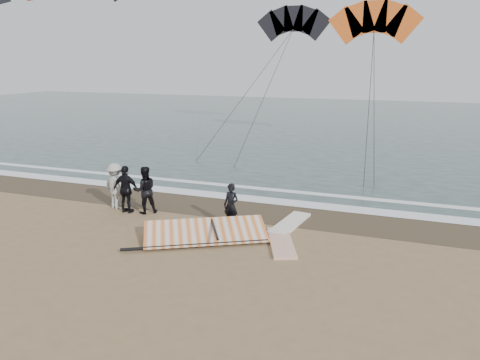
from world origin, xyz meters
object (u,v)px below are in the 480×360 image
object	(u,v)px
sail_rig	(206,233)
man_main	(231,205)
board_cream	(290,223)
board_white	(281,242)

from	to	relation	value
sail_rig	man_main	bearing A→B (deg)	73.98
man_main	sail_rig	bearing A→B (deg)	-94.36
board_cream	sail_rig	size ratio (longest dim) A/B	0.60
man_main	board_white	bearing A→B (deg)	-12.87
man_main	board_white	world-z (taller)	man_main
board_white	board_cream	distance (m)	1.86
board_cream	sail_rig	world-z (taller)	sail_rig
man_main	board_cream	world-z (taller)	man_main
board_cream	sail_rig	distance (m)	3.22
man_main	sail_rig	xyz separation A→B (m)	(-0.39, -1.35, -0.60)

